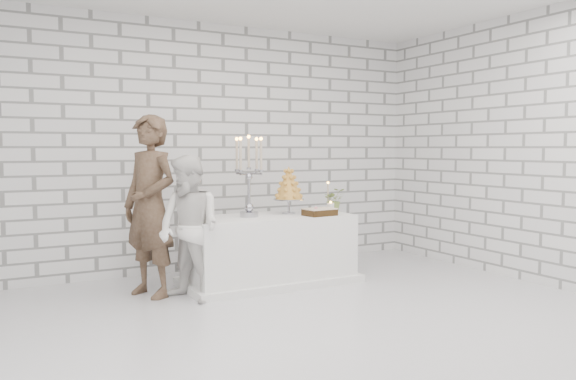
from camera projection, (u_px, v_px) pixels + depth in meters
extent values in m
cube|color=silver|center=(302.00, 324.00, 4.87)|extent=(6.00, 5.00, 0.01)
cube|color=white|center=(200.00, 147.00, 6.96)|extent=(6.00, 0.01, 3.00)
cube|color=white|center=(544.00, 147.00, 6.18)|extent=(0.01, 5.00, 3.00)
cube|color=white|center=(270.00, 250.00, 6.31)|extent=(1.80, 0.80, 0.75)
imported|color=#412B1D|center=(150.00, 206.00, 5.74)|extent=(0.69, 0.79, 1.83)
imported|color=white|center=(189.00, 229.00, 5.55)|extent=(0.79, 0.86, 1.42)
cube|color=black|center=(320.00, 212.00, 6.30)|extent=(0.35, 0.27, 0.08)
cylinder|color=white|center=(331.00, 208.00, 6.48)|extent=(0.10, 0.10, 0.12)
cylinder|color=#C0AC94|center=(328.00, 197.00, 6.81)|extent=(0.07, 0.07, 0.32)
imported|color=olive|center=(334.00, 200.00, 6.69)|extent=(0.31, 0.29, 0.28)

